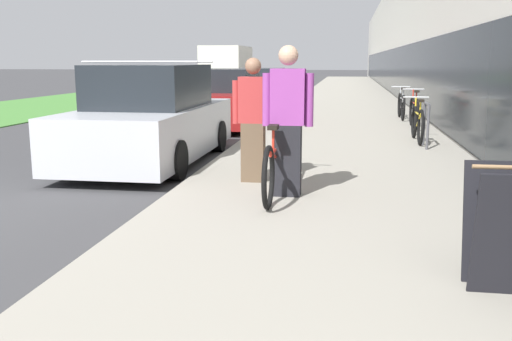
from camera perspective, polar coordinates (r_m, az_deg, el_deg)
sidewalk_slab at (r=25.99m, az=9.12°, el=7.07°), size 4.29×70.00×0.14m
storefront_facade at (r=34.71m, az=21.53°, el=12.28°), size 10.01×70.00×6.07m
lawn_strip at (r=32.27m, az=-12.66°, el=7.57°), size 5.74×70.00×0.03m
tandem_bicycle at (r=7.26m, az=2.42°, el=1.21°), size 0.52×2.91×0.89m
person_rider at (r=6.80m, az=3.19°, el=4.92°), size 0.61×0.24×1.78m
person_bystander at (r=7.62m, az=-0.29°, el=5.06°), size 0.56×0.22×1.65m
bike_rack_hoop at (r=11.16m, az=16.66°, el=4.84°), size 0.05×0.60×0.84m
cruiser_bike_nearest at (r=11.97m, az=15.84°, el=4.58°), size 0.52×1.80×0.88m
cruiser_bike_middle at (r=14.45m, az=15.53°, el=5.69°), size 0.52×1.70×0.93m
cruiser_bike_farthest at (r=16.58m, az=14.33°, el=6.32°), size 0.52×1.79×0.89m
sandwich_board_sign at (r=4.40m, az=24.02°, el=-5.27°), size 0.56×0.56×0.90m
parked_sedan_curbside at (r=10.00m, az=-10.40°, el=5.05°), size 1.94×4.63×1.74m
vintage_roadster_curbside at (r=15.45m, az=-3.06°, el=7.03°), size 1.86×4.74×1.54m
parked_sedan_far at (r=21.33m, az=0.31°, el=8.03°), size 1.99×4.58×1.48m
moving_truck at (r=34.87m, az=-2.76°, el=10.19°), size 2.40×6.18×2.59m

